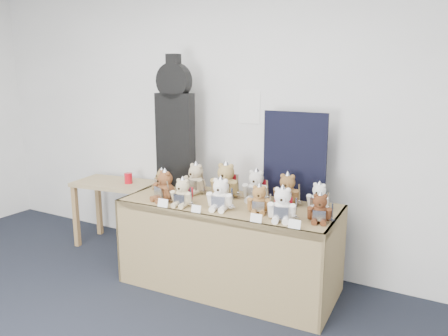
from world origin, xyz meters
The scene contains 22 objects.
room_shell centered at (0.31, 2.49, 1.50)m, with size 6.00×6.00×6.00m.
display_table centered at (0.41, 1.84, 0.59)m, with size 1.84×0.83×0.75m.
side_table centered at (-1.08, 2.15, 0.57)m, with size 0.89×0.57×0.70m.
guitar_case centered at (-0.31, 2.17, 1.35)m, with size 0.38×0.13×1.23m.
navy_board centered at (0.84, 2.28, 1.13)m, with size 0.56×0.02×0.75m, color black.
red_cup centered at (-0.92, 2.17, 0.75)m, with size 0.08×0.08×0.11m, color red.
teddy_front_far_left centered at (-0.09, 1.70, 0.87)m, with size 0.24×0.23×0.30m.
teddy_front_left centered at (0.12, 1.66, 0.86)m, with size 0.21×0.18×0.26m.
teddy_front_centre centered at (0.44, 1.72, 0.87)m, with size 0.24×0.21×0.29m.
teddy_front_right centered at (0.74, 1.80, 0.85)m, with size 0.21×0.19×0.25m.
teddy_front_far_right centered at (0.96, 1.72, 0.87)m, with size 0.24×0.22×0.29m.
teddy_front_end centered at (1.21, 1.81, 0.85)m, with size 0.20×0.18×0.24m.
teddy_back_left centered at (0.00, 2.04, 0.88)m, with size 0.25×0.22×0.31m.
teddy_back_centre_left centered at (0.31, 2.04, 0.89)m, with size 0.29×0.25×0.35m.
teddy_back_centre_right centered at (0.58, 2.08, 0.87)m, with size 0.25×0.22×0.30m.
teddy_back_right centered at (0.85, 2.09, 0.87)m, with size 0.25×0.21×0.30m.
teddy_back_end centered at (1.12, 2.10, 0.85)m, with size 0.20×0.17×0.25m.
teddy_back_far_left centered at (-0.34, 1.98, 0.84)m, with size 0.18×0.18×0.22m.
entry_card_a centered at (0.01, 1.54, 0.79)m, with size 0.09×0.00×0.07m, color white.
entry_card_b centered at (0.32, 1.55, 0.78)m, with size 0.08×0.00×0.06m, color white.
entry_card_c centered at (0.82, 1.58, 0.79)m, with size 0.09×0.00×0.06m, color white.
entry_card_d centered at (1.11, 1.59, 0.79)m, with size 0.09×0.00×0.06m, color white.
Camera 1 is at (2.08, -1.15, 1.82)m, focal length 35.00 mm.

